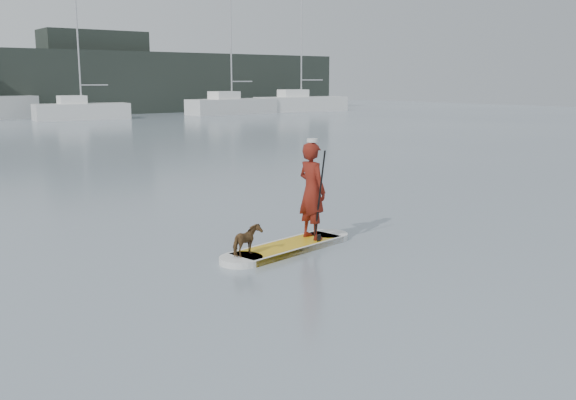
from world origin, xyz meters
TOP-DOWN VIEW (x-y plane):
  - ground at (0.00, 0.00)m, footprint 140.00×140.00m
  - paddleboard at (1.90, 0.37)m, footprint 3.26×1.24m
  - paddler at (2.59, 0.49)m, footprint 0.48×0.72m
  - white_cap at (2.59, 0.49)m, footprint 0.22×0.22m
  - dog at (0.81, 0.17)m, footprint 0.72×0.53m
  - paddle at (2.53, 0.19)m, footprint 0.10×0.30m
  - sailboat_e at (13.00, 44.23)m, footprint 7.82×3.24m
  - sailboat_f at (27.80, 44.38)m, footprint 9.35×3.40m
  - shore_building_east at (18.00, 54.00)m, footprint 10.00×4.00m
  - sailboat_g at (36.40, 44.49)m, footprint 10.18×4.15m

SIDE VIEW (x-z plane):
  - ground at x=0.00m, z-range 0.00..0.00m
  - paddleboard at x=1.90m, z-range 0.00..0.12m
  - dog at x=0.81m, z-range 0.12..0.67m
  - sailboat_e at x=13.00m, z-range -4.73..6.31m
  - paddle at x=2.53m, z-range -0.20..1.80m
  - sailboat_g at x=36.40m, z-range -4.82..6.61m
  - sailboat_f at x=27.80m, z-range -5.94..7.79m
  - paddler at x=2.59m, z-range 0.12..2.07m
  - white_cap at x=2.59m, z-range 2.07..2.14m
  - shore_building_east at x=18.00m, z-range 0.00..8.00m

